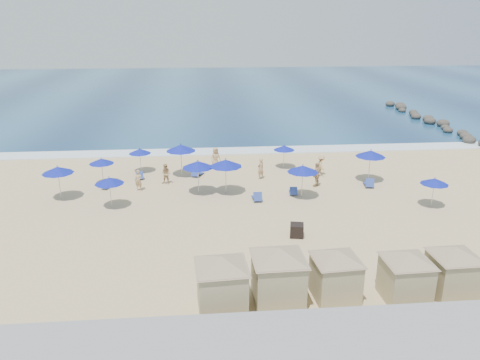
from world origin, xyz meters
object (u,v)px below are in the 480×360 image
object	(u,v)px
cabana_2	(336,268)
umbrella_6	(198,164)
umbrella_10	(435,181)
beachgoer_2	(317,175)
trash_bin	(297,230)
umbrella_2	(140,151)
beachgoer_0	(138,180)
beachgoer_5	(261,169)
umbrella_5	(226,163)
beachgoer_1	(166,174)
umbrella_1	(58,170)
rock_jetty	(434,122)
umbrella_3	(109,181)
cabana_0	(222,276)
beachgoer_3	(321,165)
cabana_4	(454,265)
beachgoer_4	(216,158)
umbrella_7	(284,148)
umbrella_0	(101,161)
umbrella_9	(371,154)
cabana_3	(407,269)
cabana_1	(278,268)
umbrella_8	(303,169)
umbrella_4	(181,148)

from	to	relation	value
cabana_2	umbrella_6	xyz separation A→B (m)	(-6.13, 13.87, 0.73)
umbrella_10	beachgoer_2	xyz separation A→B (m)	(-6.76, 4.64, -0.89)
trash_bin	umbrella_2	xyz separation A→B (m)	(-10.42, 13.01, 1.41)
beachgoer_0	beachgoer_5	xyz separation A→B (m)	(9.28, 1.88, 0.05)
cabana_2	umbrella_5	xyz separation A→B (m)	(-4.15, 13.73, 0.82)
beachgoer_1	beachgoer_2	world-z (taller)	beachgoer_2
umbrella_1	umbrella_5	xyz separation A→B (m)	(11.65, 0.06, 0.18)
rock_jetty	umbrella_3	size ratio (longest dim) A/B	12.05
cabana_2	umbrella_3	bearing A→B (deg)	135.57
cabana_0	beachgoer_3	xyz separation A→B (m)	(8.88, 17.64, -0.77)
cabana_4	umbrella_3	size ratio (longest dim) A/B	1.89
beachgoer_4	beachgoer_2	bearing A→B (deg)	-61.26
umbrella_7	umbrella_10	distance (m)	12.65
umbrella_5	beachgoer_2	distance (m)	7.12
umbrella_10	beachgoer_2	size ratio (longest dim) A/B	1.12
umbrella_0	beachgoer_5	distance (m)	12.22
beachgoer_3	trash_bin	bearing A→B (deg)	156.23
beachgoer_4	umbrella_7	bearing A→B (deg)	-31.04
cabana_0	umbrella_9	size ratio (longest dim) A/B	1.73
cabana_4	beachgoer_5	bearing A→B (deg)	111.46
umbrella_7	umbrella_9	world-z (taller)	umbrella_9
cabana_3	beachgoer_5	size ratio (longest dim) A/B	2.46
umbrella_1	umbrella_2	bearing A→B (deg)	49.06
umbrella_10	beachgoer_1	size ratio (longest dim) A/B	1.32
rock_jetty	cabana_1	distance (m)	42.34
rock_jetty	trash_bin	size ratio (longest dim) A/B	34.65
cabana_2	beachgoer_3	size ratio (longest dim) A/B	2.46
trash_bin	umbrella_10	xyz separation A→B (m)	(9.98, 3.68, 1.44)
umbrella_6	beachgoer_2	xyz separation A→B (m)	(8.89, 0.79, -1.29)
rock_jetty	umbrella_10	size ratio (longest dim) A/B	12.66
umbrella_1	umbrella_7	distance (m)	17.85
umbrella_6	umbrella_2	bearing A→B (deg)	130.88
cabana_4	umbrella_0	world-z (taller)	cabana_4
trash_bin	cabana_1	world-z (taller)	cabana_1
cabana_3	beachgoer_0	bearing A→B (deg)	131.70
cabana_1	umbrella_6	distance (m)	14.41
trash_bin	umbrella_3	bearing A→B (deg)	166.33
cabana_4	umbrella_8	size ratio (longest dim) A/B	1.68
umbrella_3	umbrella_5	world-z (taller)	umbrella_5
beachgoer_1	beachgoer_5	world-z (taller)	beachgoer_5
umbrella_3	rock_jetty	bearing A→B (deg)	33.83
umbrella_6	umbrella_7	bearing A→B (deg)	37.68
umbrella_4	beachgoer_2	world-z (taller)	umbrella_4
trash_bin	umbrella_4	distance (m)	13.81
trash_bin	beachgoer_1	xyz separation A→B (m)	(-8.14, 9.87, 0.41)
cabana_3	umbrella_5	distance (m)	15.89
cabana_2	umbrella_10	distance (m)	13.83
trash_bin	beachgoer_3	world-z (taller)	beachgoer_3
beachgoer_1	umbrella_8	bearing A→B (deg)	-4.83
beachgoer_1	umbrella_1	bearing A→B (deg)	-144.17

